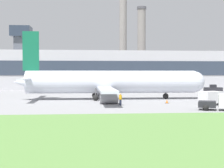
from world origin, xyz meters
The scene contains 11 objects.
ground_plane centered at (0.00, 0.00, 0.00)m, with size 400.00×400.00×0.00m, color gray.
grass_strip centered at (0.00, -36.50, 0.03)m, with size 240.00×37.00×0.06m.
terminal_building centered at (-0.45, 36.55, 5.18)m, with size 89.31×14.06×16.94m.
smokestack_left centered at (8.63, 69.58, 19.01)m, with size 3.22×3.22×37.76m.
smokestack_right centered at (16.61, 73.86, 15.57)m, with size 3.74×3.74×30.83m.
airplane centered at (-2.01, 0.48, 2.79)m, with size 31.29×26.97×10.94m.
pushback_tug centered at (16.42, 2.66, 1.02)m, with size 3.41×2.81×2.28m.
fuel_truck centered at (11.30, -9.73, 0.92)m, with size 5.11×3.67×1.85m.
ground_crew_person centered at (-1.29, -9.30, 0.84)m, with size 0.45×0.45×1.64m.
traffic_cone_near_nose centered at (13.01, -7.35, 0.29)m, with size 0.50×0.50×0.64m.
traffic_cone_wingtip centered at (5.67, -6.76, 0.24)m, with size 0.53×0.53×0.53m.
Camera 1 is at (-5.92, -50.21, 4.29)m, focal length 50.00 mm.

